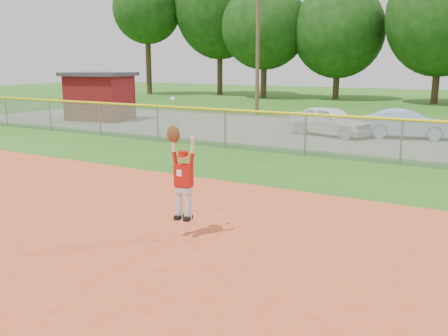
{
  "coord_description": "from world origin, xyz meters",
  "views": [
    {
      "loc": [
        6.49,
        -6.79,
        3.31
      ],
      "look_at": [
        1.21,
        2.19,
        1.1
      ],
      "focal_mm": 40.0,
      "sensor_mm": 36.0,
      "label": 1
    }
  ],
  "objects_px": {
    "car_blue": "(407,124)",
    "ballplayer": "(182,174)",
    "car_white_a": "(330,121)",
    "utility_shed": "(100,96)"
  },
  "relations": [
    {
      "from": "car_white_a",
      "to": "ballplayer",
      "type": "bearing_deg",
      "value": -156.84
    },
    {
      "from": "utility_shed",
      "to": "ballplayer",
      "type": "height_order",
      "value": "utility_shed"
    },
    {
      "from": "ballplayer",
      "to": "utility_shed",
      "type": "bearing_deg",
      "value": 138.32
    },
    {
      "from": "car_white_a",
      "to": "utility_shed",
      "type": "height_order",
      "value": "utility_shed"
    },
    {
      "from": "car_blue",
      "to": "car_white_a",
      "type": "bearing_deg",
      "value": 91.94
    },
    {
      "from": "utility_shed",
      "to": "ballplayer",
      "type": "xyz_separation_m",
      "value": [
        15.6,
        -13.89,
        -0.14
      ]
    },
    {
      "from": "car_blue",
      "to": "ballplayer",
      "type": "relative_size",
      "value": 1.64
    },
    {
      "from": "car_white_a",
      "to": "car_blue",
      "type": "height_order",
      "value": "car_white_a"
    },
    {
      "from": "ballplayer",
      "to": "car_white_a",
      "type": "bearing_deg",
      "value": 97.93
    },
    {
      "from": "utility_shed",
      "to": "car_blue",
      "type": "bearing_deg",
      "value": 5.32
    }
  ]
}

